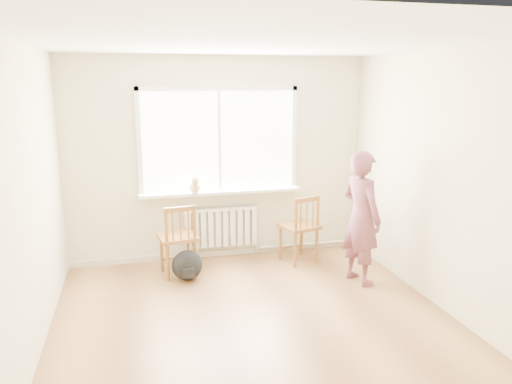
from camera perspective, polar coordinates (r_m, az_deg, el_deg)
floor at (r=5.01m, az=0.56°, el=-15.73°), size 4.50×4.50×0.00m
ceiling at (r=4.42m, az=0.64°, el=16.81°), size 4.50×4.50×0.00m
back_wall at (r=6.69m, az=-4.25°, el=3.75°), size 4.00×0.01×2.70m
window at (r=6.62m, az=-4.26°, el=6.39°), size 2.12×0.05×1.42m
windowsill at (r=6.66m, az=-4.03°, el=0.03°), size 2.15×0.22×0.04m
radiator at (r=6.80m, az=-3.99°, el=-3.97°), size 1.00×0.12×0.55m
heating_pipe at (r=7.25m, az=5.84°, el=-5.93°), size 1.40×0.04×0.04m
baseboard at (r=7.00m, az=-4.05°, el=-6.93°), size 4.00×0.03×0.08m
chair_left at (r=6.23m, az=-8.83°, el=-5.45°), size 0.51×0.49×0.92m
chair_right at (r=6.62m, az=5.17°, el=-4.22°), size 0.56×0.54×0.92m
person at (r=6.01m, az=11.94°, el=-2.89°), size 0.53×0.67×1.59m
cat at (r=6.50m, az=-7.06°, el=0.79°), size 0.17×0.39×0.26m
backpack at (r=6.17m, az=-7.88°, el=-8.29°), size 0.38×0.29×0.37m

